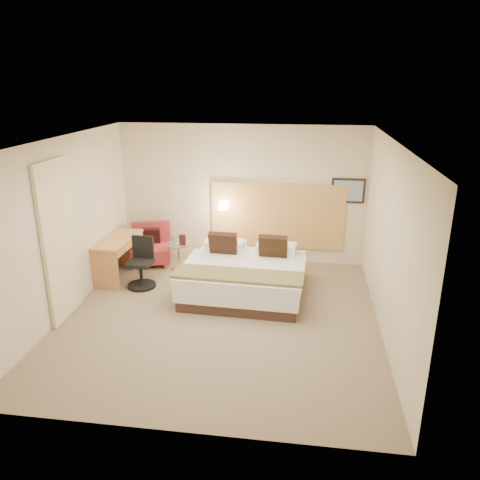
# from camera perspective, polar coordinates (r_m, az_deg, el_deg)

# --- Properties ---
(floor) EXTENTS (4.80, 5.00, 0.02)m
(floor) POSITION_cam_1_polar(r_m,az_deg,el_deg) (7.35, -2.42, -9.47)
(floor) COLOR #806E56
(floor) RESTS_ON ground
(ceiling) EXTENTS (4.80, 5.00, 0.02)m
(ceiling) POSITION_cam_1_polar(r_m,az_deg,el_deg) (6.50, -2.75, 12.09)
(ceiling) COLOR white
(ceiling) RESTS_ON floor
(wall_back) EXTENTS (4.80, 0.02, 2.70)m
(wall_back) POSITION_cam_1_polar(r_m,az_deg,el_deg) (9.19, 0.27, 5.56)
(wall_back) COLOR beige
(wall_back) RESTS_ON floor
(wall_front) EXTENTS (4.80, 0.02, 2.70)m
(wall_front) POSITION_cam_1_polar(r_m,az_deg,el_deg) (4.55, -8.36, -9.33)
(wall_front) COLOR beige
(wall_front) RESTS_ON floor
(wall_left) EXTENTS (0.02, 5.00, 2.70)m
(wall_left) POSITION_cam_1_polar(r_m,az_deg,el_deg) (7.60, -20.74, 1.40)
(wall_left) COLOR beige
(wall_left) RESTS_ON floor
(wall_right) EXTENTS (0.02, 5.00, 2.70)m
(wall_right) POSITION_cam_1_polar(r_m,az_deg,el_deg) (6.80, 17.81, -0.28)
(wall_right) COLOR beige
(wall_right) RESTS_ON floor
(headboard_panel) EXTENTS (2.60, 0.04, 1.30)m
(headboard_panel) POSITION_cam_1_polar(r_m,az_deg,el_deg) (9.19, 4.57, 2.92)
(headboard_panel) COLOR #BD8A49
(headboard_panel) RESTS_ON wall_back
(art_frame) EXTENTS (0.62, 0.03, 0.47)m
(art_frame) POSITION_cam_1_polar(r_m,az_deg,el_deg) (9.08, 13.05, 5.88)
(art_frame) COLOR black
(art_frame) RESTS_ON wall_back
(art_canvas) EXTENTS (0.54, 0.01, 0.39)m
(art_canvas) POSITION_cam_1_polar(r_m,az_deg,el_deg) (9.06, 13.06, 5.85)
(art_canvas) COLOR #738B9F
(art_canvas) RESTS_ON wall_back
(lamp_arm) EXTENTS (0.02, 0.12, 0.02)m
(lamp_arm) POSITION_cam_1_polar(r_m,az_deg,el_deg) (9.20, -1.98, 4.29)
(lamp_arm) COLOR silver
(lamp_arm) RESTS_ON wall_back
(lamp_shade) EXTENTS (0.15, 0.15, 0.15)m
(lamp_shade) POSITION_cam_1_polar(r_m,az_deg,el_deg) (9.14, -2.04, 4.19)
(lamp_shade) COLOR #F4E3BE
(lamp_shade) RESTS_ON wall_back
(curtain) EXTENTS (0.06, 0.90, 2.42)m
(curtain) POSITION_cam_1_polar(r_m,az_deg,el_deg) (7.41, -21.17, -0.16)
(curtain) COLOR beige
(curtain) RESTS_ON wall_left
(bottle_a) EXTENTS (0.06, 0.06, 0.19)m
(bottle_a) POSITION_cam_1_polar(r_m,az_deg,el_deg) (8.95, -8.00, 0.11)
(bottle_a) COLOR #8DA9DA
(bottle_a) RESTS_ON side_table
(menu_folder) EXTENTS (0.12, 0.05, 0.21)m
(menu_folder) POSITION_cam_1_polar(r_m,az_deg,el_deg) (8.86, -7.02, 0.00)
(menu_folder) COLOR #341A15
(menu_folder) RESTS_ON side_table
(bed) EXTENTS (2.09, 2.04, 0.98)m
(bed) POSITION_cam_1_polar(r_m,az_deg,el_deg) (8.03, 0.63, -4.24)
(bed) COLOR #39241C
(bed) RESTS_ON floor
(lounge_chair) EXTENTS (0.89, 0.82, 0.80)m
(lounge_chair) POSITION_cam_1_polar(r_m,az_deg,el_deg) (9.44, -10.77, -0.94)
(lounge_chair) COLOR #9E6F4A
(lounge_chair) RESTS_ON floor
(side_table) EXTENTS (0.48, 0.48, 0.52)m
(side_table) POSITION_cam_1_polar(r_m,az_deg,el_deg) (9.05, -7.50, -1.85)
(side_table) COLOR silver
(side_table) RESTS_ON floor
(desk) EXTENTS (0.60, 1.23, 0.76)m
(desk) POSITION_cam_1_polar(r_m,az_deg,el_deg) (8.81, -14.60, -0.80)
(desk) COLOR tan
(desk) RESTS_ON floor
(desk_chair) EXTENTS (0.51, 0.51, 0.89)m
(desk_chair) POSITION_cam_1_polar(r_m,az_deg,el_deg) (8.42, -11.91, -3.20)
(desk_chair) COLOR black
(desk_chair) RESTS_ON floor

